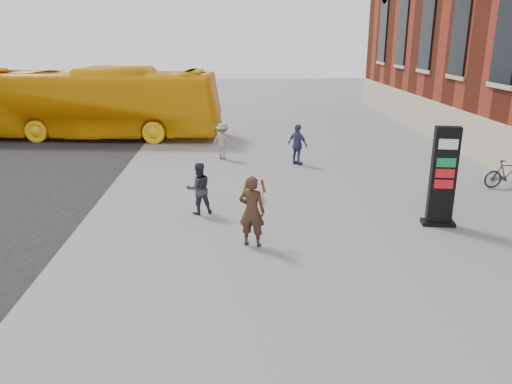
{
  "coord_description": "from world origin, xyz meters",
  "views": [
    {
      "loc": [
        -0.68,
        -10.89,
        5.03
      ],
      "look_at": [
        -0.13,
        1.58,
        1.07
      ],
      "focal_mm": 35.0,
      "sensor_mm": 36.0,
      "label": 1
    }
  ],
  "objects_px": {
    "pedestrian_b": "(223,141)",
    "woman": "(252,210)",
    "pedestrian_a": "(199,188)",
    "bike_7": "(507,174)",
    "info_pylon": "(443,177)",
    "pedestrian_c": "(298,145)",
    "bus": "(93,103)"
  },
  "relations": [
    {
      "from": "pedestrian_b",
      "to": "woman",
      "type": "bearing_deg",
      "value": 125.7
    },
    {
      "from": "info_pylon",
      "to": "bike_7",
      "type": "bearing_deg",
      "value": 50.89
    },
    {
      "from": "info_pylon",
      "to": "pedestrian_c",
      "type": "xyz_separation_m",
      "value": [
        -3.06,
        6.82,
        -0.55
      ]
    },
    {
      "from": "pedestrian_a",
      "to": "pedestrian_b",
      "type": "relative_size",
      "value": 1.01
    },
    {
      "from": "pedestrian_b",
      "to": "info_pylon",
      "type": "bearing_deg",
      "value": 157.56
    },
    {
      "from": "bike_7",
      "to": "pedestrian_c",
      "type": "bearing_deg",
      "value": 59.74
    },
    {
      "from": "pedestrian_c",
      "to": "pedestrian_a",
      "type": "bearing_deg",
      "value": 105.79
    },
    {
      "from": "bus",
      "to": "bike_7",
      "type": "relative_size",
      "value": 7.73
    },
    {
      "from": "info_pylon",
      "to": "bike_7",
      "type": "xyz_separation_m",
      "value": [
        3.69,
        3.31,
        -0.88
      ]
    },
    {
      "from": "info_pylon",
      "to": "pedestrian_a",
      "type": "relative_size",
      "value": 1.79
    },
    {
      "from": "pedestrian_b",
      "to": "pedestrian_a",
      "type": "bearing_deg",
      "value": 115.3
    },
    {
      "from": "info_pylon",
      "to": "pedestrian_c",
      "type": "distance_m",
      "value": 7.5
    },
    {
      "from": "info_pylon",
      "to": "woman",
      "type": "relative_size",
      "value": 1.52
    },
    {
      "from": "info_pylon",
      "to": "bus",
      "type": "xyz_separation_m",
      "value": [
        -12.62,
        12.75,
        0.38
      ]
    },
    {
      "from": "bike_7",
      "to": "info_pylon",
      "type": "bearing_deg",
      "value": 129.12
    },
    {
      "from": "pedestrian_b",
      "to": "bus",
      "type": "bearing_deg",
      "value": -6.28
    },
    {
      "from": "info_pylon",
      "to": "pedestrian_a",
      "type": "bearing_deg",
      "value": 178.71
    },
    {
      "from": "woman",
      "to": "pedestrian_c",
      "type": "height_order",
      "value": "woman"
    },
    {
      "from": "pedestrian_a",
      "to": "bike_7",
      "type": "distance_m",
      "value": 10.54
    },
    {
      "from": "pedestrian_a",
      "to": "bus",
      "type": "bearing_deg",
      "value": -80.97
    },
    {
      "from": "pedestrian_b",
      "to": "bike_7",
      "type": "relative_size",
      "value": 0.93
    },
    {
      "from": "bus",
      "to": "pedestrian_b",
      "type": "height_order",
      "value": "bus"
    },
    {
      "from": "bus",
      "to": "pedestrian_b",
      "type": "relative_size",
      "value": 8.27
    },
    {
      "from": "woman",
      "to": "pedestrian_c",
      "type": "distance_m",
      "value": 8.27
    },
    {
      "from": "bus",
      "to": "pedestrian_c",
      "type": "height_order",
      "value": "bus"
    },
    {
      "from": "woman",
      "to": "pedestrian_a",
      "type": "relative_size",
      "value": 1.18
    },
    {
      "from": "bus",
      "to": "pedestrian_c",
      "type": "distance_m",
      "value": 11.28
    },
    {
      "from": "woman",
      "to": "info_pylon",
      "type": "bearing_deg",
      "value": -149.7
    },
    {
      "from": "woman",
      "to": "pedestrian_a",
      "type": "height_order",
      "value": "woman"
    },
    {
      "from": "pedestrian_c",
      "to": "woman",
      "type": "bearing_deg",
      "value": 123.43
    },
    {
      "from": "info_pylon",
      "to": "pedestrian_a",
      "type": "height_order",
      "value": "info_pylon"
    },
    {
      "from": "woman",
      "to": "pedestrian_a",
      "type": "distance_m",
      "value": 2.79
    }
  ]
}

